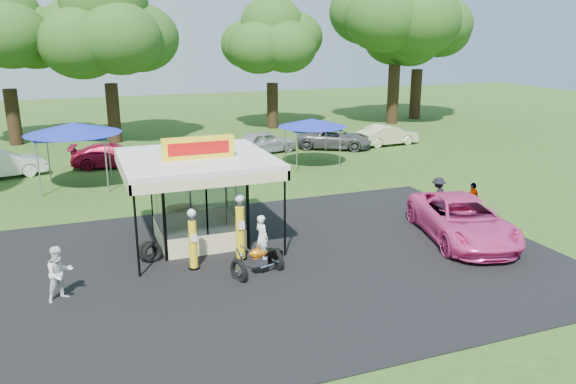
% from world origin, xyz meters
% --- Properties ---
extents(ground, '(120.00, 120.00, 0.00)m').
position_xyz_m(ground, '(0.00, 0.00, 0.00)').
color(ground, '#2F4C18').
rests_on(ground, ground).
extents(asphalt_apron, '(20.00, 14.00, 0.04)m').
position_xyz_m(asphalt_apron, '(0.00, 2.00, 0.02)').
color(asphalt_apron, black).
rests_on(asphalt_apron, ground).
extents(gas_station_kiosk, '(5.40, 5.40, 4.18)m').
position_xyz_m(gas_station_kiosk, '(-2.00, 4.99, 1.78)').
color(gas_station_kiosk, white).
rests_on(gas_station_kiosk, ground).
extents(gas_pump_left, '(0.40, 0.40, 2.15)m').
position_xyz_m(gas_pump_left, '(-2.74, 2.47, 1.03)').
color(gas_pump_left, black).
rests_on(gas_pump_left, ground).
extents(gas_pump_right, '(0.46, 0.46, 2.46)m').
position_xyz_m(gas_pump_right, '(-1.03, 2.70, 1.18)').
color(gas_pump_right, black).
rests_on(gas_pump_right, ground).
extents(motorcycle, '(1.88, 1.32, 2.13)m').
position_xyz_m(motorcycle, '(-0.75, 1.30, 0.83)').
color(motorcycle, black).
rests_on(motorcycle, ground).
extents(spare_tires, '(0.93, 0.70, 0.76)m').
position_xyz_m(spare_tires, '(-4.03, 3.68, 0.37)').
color(spare_tires, black).
rests_on(spare_tires, ground).
extents(a_frame_sign, '(0.56, 0.53, 0.96)m').
position_xyz_m(a_frame_sign, '(8.04, 0.64, 0.49)').
color(a_frame_sign, '#593819').
rests_on(a_frame_sign, ground).
extents(kiosk_car, '(2.82, 1.13, 0.96)m').
position_xyz_m(kiosk_car, '(-2.00, 7.20, 0.48)').
color(kiosk_car, yellow).
rests_on(kiosk_car, ground).
extents(pink_sedan, '(4.19, 6.48, 1.66)m').
position_xyz_m(pink_sedan, '(7.55, 1.60, 0.83)').
color(pink_sedan, '#EA3F92').
rests_on(pink_sedan, ground).
extents(spectator_west, '(1.03, 0.94, 1.71)m').
position_xyz_m(spectator_west, '(-6.92, 1.65, 0.85)').
color(spectator_west, white).
rests_on(spectator_west, ground).
extents(spectator_east_a, '(1.25, 1.09, 1.67)m').
position_xyz_m(spectator_east_a, '(8.58, 4.63, 0.84)').
color(spectator_east_a, black).
rests_on(spectator_east_a, ground).
extents(spectator_east_b, '(0.97, 0.70, 1.52)m').
position_xyz_m(spectator_east_b, '(9.83, 3.83, 0.76)').
color(spectator_east_b, gray).
rests_on(spectator_east_b, ground).
extents(bg_car_a, '(4.98, 2.78, 1.55)m').
position_xyz_m(bg_car_a, '(-10.13, 18.77, 0.78)').
color(bg_car_a, white).
rests_on(bg_car_a, ground).
extents(bg_car_b, '(5.09, 2.68, 1.41)m').
position_xyz_m(bg_car_b, '(-4.08, 19.34, 0.70)').
color(bg_car_b, '#A40C2C').
rests_on(bg_car_b, ground).
extents(bg_car_c, '(4.68, 2.71, 1.50)m').
position_xyz_m(bg_car_c, '(5.71, 19.94, 0.75)').
color(bg_car_c, '#A6A6AB').
rests_on(bg_car_c, ground).
extents(bg_car_d, '(5.61, 4.66, 1.42)m').
position_xyz_m(bg_car_d, '(10.73, 19.61, 0.71)').
color(bg_car_d, '#545356').
rests_on(bg_car_d, ground).
extents(bg_car_e, '(4.60, 1.97, 1.47)m').
position_xyz_m(bg_car_e, '(14.84, 19.39, 0.74)').
color(bg_car_e, beige).
rests_on(bg_car_e, ground).
extents(tent_west, '(4.81, 4.81, 3.36)m').
position_xyz_m(tent_west, '(-6.15, 15.33, 3.04)').
color(tent_west, gray).
rests_on(tent_west, ground).
extents(tent_east, '(4.08, 4.08, 2.85)m').
position_xyz_m(tent_east, '(7.21, 15.42, 2.58)').
color(tent_east, gray).
rests_on(tent_east, ground).
extents(oak_far_b, '(9.22, 9.22, 11.00)m').
position_xyz_m(oak_far_b, '(-10.07, 29.14, 7.02)').
color(oak_far_b, black).
rests_on(oak_far_b, ground).
extents(oak_far_c, '(10.26, 10.26, 12.10)m').
position_xyz_m(oak_far_c, '(-3.31, 27.56, 7.68)').
color(oak_far_c, black).
rests_on(oak_far_c, ground).
extents(oak_far_d, '(8.77, 8.77, 10.43)m').
position_xyz_m(oak_far_d, '(9.68, 29.52, 6.65)').
color(oak_far_d, black).
rests_on(oak_far_d, ground).
extents(oak_far_e, '(11.89, 11.89, 14.15)m').
position_xyz_m(oak_far_e, '(20.47, 28.10, 9.03)').
color(oak_far_e, black).
rests_on(oak_far_e, ground).
extents(oak_far_f, '(10.26, 10.26, 12.36)m').
position_xyz_m(oak_far_f, '(24.03, 29.95, 7.94)').
color(oak_far_f, black).
rests_on(oak_far_f, ground).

